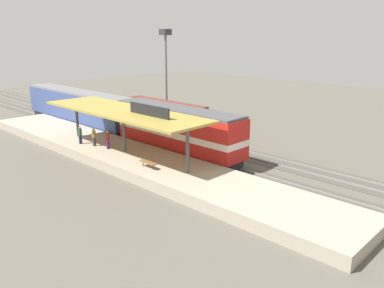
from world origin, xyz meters
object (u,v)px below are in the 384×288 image
locomotive (178,131)px  light_mast (166,57)px  passenger_carriage_single (78,107)px  person_waiting (108,139)px  person_boarding (80,134)px  platform_bench (148,162)px  freight_car (163,117)px  person_walking (94,136)px

locomotive → light_mast: (7.80, 10.09, 5.99)m
passenger_carriage_single → person_waiting: passenger_carriage_single is taller
person_boarding → platform_bench: bearing=-90.1°
person_waiting → person_boarding: size_ratio=1.00×
passenger_carriage_single → freight_car: (4.60, -10.70, -0.34)m
platform_bench → passenger_carriage_single: 21.71m
platform_bench → locomotive: locomotive is taller
freight_car → light_mast: size_ratio=1.03×
platform_bench → person_walking: (0.53, 8.57, 0.51)m
locomotive → person_waiting: size_ratio=8.44×
person_waiting → person_walking: bearing=101.2°
freight_car → light_mast: light_mast is taller
person_walking → person_boarding: 1.70m
light_mast → platform_bench: bearing=-136.9°
locomotive → platform_bench: bearing=-154.7°
freight_car → person_boarding: size_ratio=7.02×
platform_bench → person_boarding: bearing=89.9°
platform_bench → passenger_carriage_single: bearing=73.9°
platform_bench → passenger_carriage_single: passenger_carriage_single is taller
passenger_carriage_single → person_boarding: (-5.98, -10.65, -0.46)m
person_walking → locomotive: bearing=-46.3°
person_walking → person_boarding: same height
passenger_carriage_single → light_mast: size_ratio=1.71×
passenger_carriage_single → person_boarding: passenger_carriage_single is taller
passenger_carriage_single → person_boarding: 12.23m
locomotive → freight_car: 8.64m
person_walking → person_waiting: bearing=-78.8°
person_boarding → light_mast: bearing=11.3°
person_waiting → person_boarding: bearing=104.2°
platform_bench → person_waiting: 6.90m
freight_car → person_boarding: freight_car is taller
locomotive → passenger_carriage_single: (0.00, 18.00, -0.10)m
person_waiting → person_walking: same height
platform_bench → person_walking: person_walking is taller
passenger_carriage_single → person_waiting: size_ratio=11.70×
platform_bench → freight_car: bearing=43.7°
freight_car → light_mast: bearing=41.2°
light_mast → person_boarding: bearing=-168.7°
platform_bench → locomotive: size_ratio=0.12×
platform_bench → freight_car: size_ratio=0.14×
light_mast → person_walking: light_mast is taller
platform_bench → freight_car: freight_car is taller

